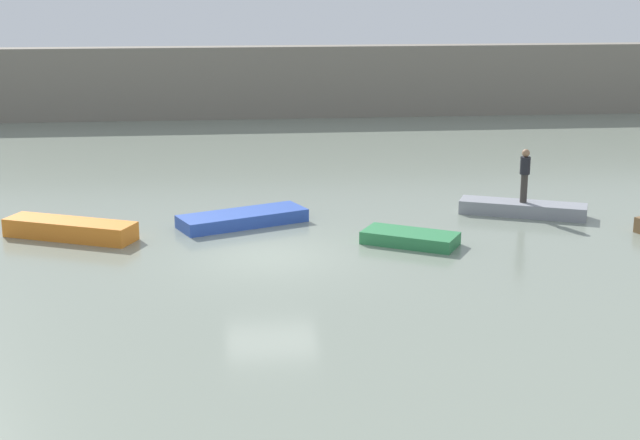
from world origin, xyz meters
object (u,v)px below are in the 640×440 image
object	(u,v)px
rowboat_grey	(523,209)
person_dark_shirt	(525,173)
rowboat_orange	(70,229)
rowboat_blue	(243,218)
rowboat_green	(410,238)

from	to	relation	value
rowboat_grey	person_dark_shirt	xyz separation A→B (m)	(0.00, 0.00, 1.17)
rowboat_orange	person_dark_shirt	bearing A→B (deg)	28.80
rowboat_grey	person_dark_shirt	distance (m)	1.17
rowboat_blue	rowboat_grey	size ratio (longest dim) A/B	0.99
rowboat_orange	person_dark_shirt	world-z (taller)	person_dark_shirt
rowboat_orange	person_dark_shirt	xyz separation A→B (m)	(13.90, 1.25, 1.12)
rowboat_green	person_dark_shirt	xyz separation A→B (m)	(4.19, 2.85, 1.20)
rowboat_grey	rowboat_green	bearing A→B (deg)	-123.02
rowboat_blue	rowboat_grey	bearing A→B (deg)	-21.21
rowboat_blue	person_dark_shirt	distance (m)	8.97
rowboat_grey	person_dark_shirt	bearing A→B (deg)	0.00
rowboat_blue	rowboat_green	bearing A→B (deg)	-51.80
rowboat_blue	rowboat_green	world-z (taller)	rowboat_blue
rowboat_grey	person_dark_shirt	size ratio (longest dim) A/B	2.31
rowboat_green	person_dark_shirt	world-z (taller)	person_dark_shirt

